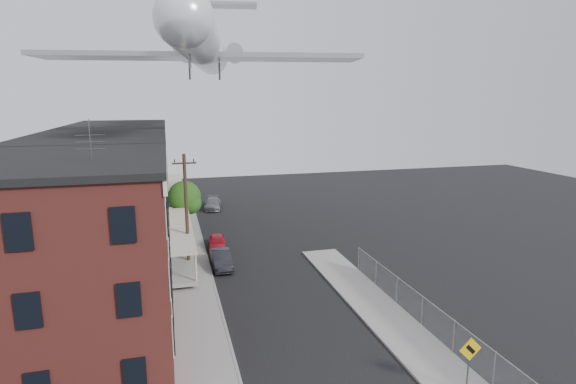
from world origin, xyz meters
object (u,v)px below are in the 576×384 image
object	(u,v)px
car_near	(217,242)
warning_sign	(469,357)
car_far	(213,203)
airplane	(203,46)
car_mid	(221,259)
street_tree	(186,199)
utility_pole	(186,210)

from	to	relation	value
car_near	warning_sign	bearing A→B (deg)	-65.36
car_far	airplane	distance (m)	21.42
warning_sign	car_mid	xyz separation A→B (m)	(-8.72, 18.48, -1.21)
warning_sign	car_far	world-z (taller)	warning_sign
warning_sign	car_mid	world-z (taller)	warning_sign
street_tree	airplane	size ratio (longest dim) A/B	0.18
car_near	airplane	bearing A→B (deg)	104.40
utility_pole	car_far	distance (m)	20.07
car_near	car_far	world-z (taller)	car_far
warning_sign	airplane	xyz separation A→B (m)	(-8.95, 25.14, 15.59)
warning_sign	car_near	size ratio (longest dim) A/B	0.74
warning_sign	utility_pole	world-z (taller)	utility_pole
street_tree	car_near	xyz separation A→B (m)	(2.31, -5.97, -2.81)
car_near	airplane	size ratio (longest dim) A/B	0.13
utility_pole	car_near	xyz separation A→B (m)	(2.64, 3.95, -4.03)
car_far	airplane	size ratio (longest dim) A/B	0.15
car_near	car_mid	bearing A→B (deg)	-87.74
airplane	car_near	bearing A→B (deg)	-79.80
utility_pole	car_near	distance (m)	6.23
warning_sign	car_near	bearing A→B (deg)	110.44
street_tree	utility_pole	bearing A→B (deg)	-91.89
warning_sign	car_near	distance (m)	24.55
car_mid	airplane	size ratio (longest dim) A/B	0.14
utility_pole	airplane	world-z (taller)	airplane
warning_sign	street_tree	xyz separation A→B (m)	(-10.87, 28.95, 1.57)
car_far	car_near	bearing A→B (deg)	-86.55
utility_pole	street_tree	distance (m)	10.00
car_mid	airplane	distance (m)	18.08
car_near	car_mid	world-z (taller)	car_mid
warning_sign	street_tree	bearing A→B (deg)	110.58
utility_pole	car_mid	bearing A→B (deg)	-12.50
street_tree	airplane	bearing A→B (deg)	-63.26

